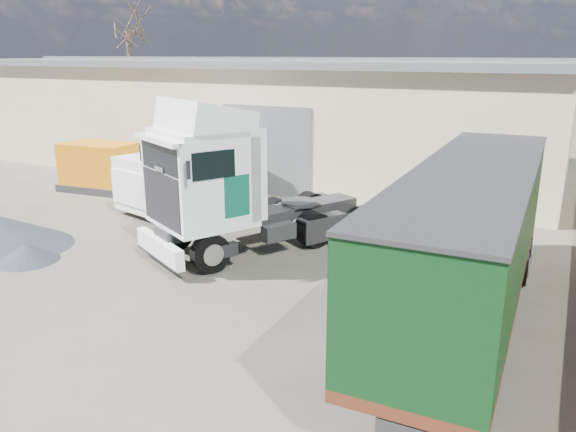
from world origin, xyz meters
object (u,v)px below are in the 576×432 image
at_px(panel_van, 183,179).
at_px(bare_tree, 127,16).
at_px(orange_skip, 100,170).
at_px(tractor_unit, 229,189).
at_px(box_trailer, 471,230).

bearing_deg(panel_van, bare_tree, 151.71).
bearing_deg(panel_van, orange_skip, -172.03).
bearing_deg(tractor_unit, panel_van, 168.34).
height_order(box_trailer, orange_skip, box_trailer).
relative_size(bare_tree, orange_skip, 2.84).
bearing_deg(box_trailer, orange_skip, 159.56).
xyz_separation_m(bare_tree, tractor_unit, (18.53, -16.72, -6.03)).
distance_m(tractor_unit, panel_van, 5.63).
height_order(bare_tree, orange_skip, bare_tree).
bearing_deg(bare_tree, orange_skip, -53.29).
relative_size(panel_van, orange_skip, 1.62).
relative_size(tractor_unit, orange_skip, 2.07).
xyz_separation_m(tractor_unit, orange_skip, (-9.10, 4.07, -1.02)).
distance_m(panel_van, orange_skip, 4.80).
distance_m(tractor_unit, orange_skip, 10.02).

